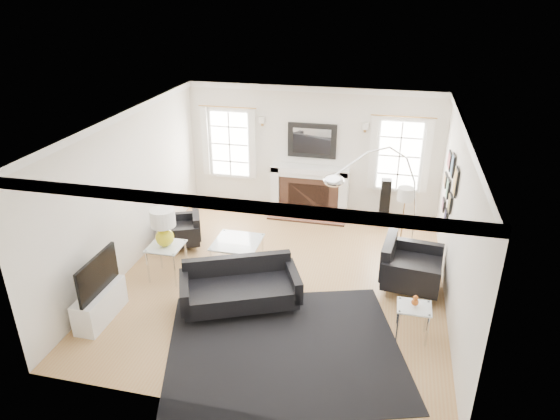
% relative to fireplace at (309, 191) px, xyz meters
% --- Properties ---
extents(floor, '(6.00, 6.00, 0.00)m').
position_rel_fireplace_xyz_m(floor, '(0.00, -2.79, -0.54)').
color(floor, '#AD7A48').
rests_on(floor, ground).
extents(back_wall, '(5.50, 0.04, 2.80)m').
position_rel_fireplace_xyz_m(back_wall, '(0.00, 0.21, 0.86)').
color(back_wall, silver).
rests_on(back_wall, floor).
extents(front_wall, '(5.50, 0.04, 2.80)m').
position_rel_fireplace_xyz_m(front_wall, '(0.00, -5.79, 0.86)').
color(front_wall, silver).
rests_on(front_wall, floor).
extents(left_wall, '(0.04, 6.00, 2.80)m').
position_rel_fireplace_xyz_m(left_wall, '(-2.75, -2.79, 0.86)').
color(left_wall, silver).
rests_on(left_wall, floor).
extents(right_wall, '(0.04, 6.00, 2.80)m').
position_rel_fireplace_xyz_m(right_wall, '(2.75, -2.79, 0.86)').
color(right_wall, silver).
rests_on(right_wall, floor).
extents(ceiling, '(5.50, 6.00, 0.02)m').
position_rel_fireplace_xyz_m(ceiling, '(0.00, -2.79, 2.26)').
color(ceiling, white).
rests_on(ceiling, back_wall).
extents(crown_molding, '(5.50, 6.00, 0.12)m').
position_rel_fireplace_xyz_m(crown_molding, '(0.00, -2.79, 2.20)').
color(crown_molding, white).
rests_on(crown_molding, back_wall).
extents(fireplace, '(1.70, 0.69, 1.11)m').
position_rel_fireplace_xyz_m(fireplace, '(0.00, 0.00, 0.00)').
color(fireplace, white).
rests_on(fireplace, floor).
extents(mantel_mirror, '(1.05, 0.07, 0.75)m').
position_rel_fireplace_xyz_m(mantel_mirror, '(0.00, 0.16, 1.11)').
color(mantel_mirror, black).
rests_on(mantel_mirror, back_wall).
extents(window_left, '(1.24, 0.15, 1.62)m').
position_rel_fireplace_xyz_m(window_left, '(-1.85, 0.16, 0.92)').
color(window_left, white).
rests_on(window_left, back_wall).
extents(window_right, '(1.24, 0.15, 1.62)m').
position_rel_fireplace_xyz_m(window_right, '(1.85, 0.16, 0.92)').
color(window_right, white).
rests_on(window_right, back_wall).
extents(gallery_wall, '(0.04, 1.73, 1.29)m').
position_rel_fireplace_xyz_m(gallery_wall, '(2.72, -1.50, 0.99)').
color(gallery_wall, black).
rests_on(gallery_wall, right_wall).
extents(tv_unit, '(0.35, 1.00, 1.09)m').
position_rel_fireplace_xyz_m(tv_unit, '(-2.44, -4.49, -0.21)').
color(tv_unit, white).
rests_on(tv_unit, floor).
extents(area_rug, '(3.94, 3.59, 0.01)m').
position_rel_fireplace_xyz_m(area_rug, '(0.45, -4.54, -0.54)').
color(area_rug, black).
rests_on(area_rug, floor).
extents(sofa, '(2.03, 1.51, 0.61)m').
position_rel_fireplace_xyz_m(sofa, '(-0.47, -3.67, -0.21)').
color(sofa, black).
rests_on(sofa, floor).
extents(armchair_left, '(1.01, 1.06, 0.57)m').
position_rel_fireplace_xyz_m(armchair_left, '(-2.15, -2.00, -0.23)').
color(armchair_left, black).
rests_on(armchair_left, floor).
extents(armchair_right, '(1.06, 1.15, 0.71)m').
position_rel_fireplace_xyz_m(armchair_right, '(2.13, -2.55, -0.15)').
color(armchair_right, black).
rests_on(armchair_right, floor).
extents(coffee_table, '(0.85, 0.85, 0.38)m').
position_rel_fireplace_xyz_m(coffee_table, '(-0.95, -2.29, -0.20)').
color(coffee_table, silver).
rests_on(coffee_table, floor).
extents(side_table_left, '(0.57, 0.57, 0.63)m').
position_rel_fireplace_xyz_m(side_table_left, '(-1.95, -3.15, -0.03)').
color(side_table_left, silver).
rests_on(side_table_left, floor).
extents(nesting_table, '(0.48, 0.41, 0.53)m').
position_rel_fireplace_xyz_m(nesting_table, '(2.20, -3.86, -0.12)').
color(nesting_table, silver).
rests_on(nesting_table, floor).
extents(gourd_lamp, '(0.42, 0.42, 0.68)m').
position_rel_fireplace_xyz_m(gourd_lamp, '(-1.95, -3.15, 0.47)').
color(gourd_lamp, yellow).
rests_on(gourd_lamp, side_table_left).
extents(orange_vase, '(0.10, 0.10, 0.17)m').
position_rel_fireplace_xyz_m(orange_vase, '(2.20, -3.86, 0.08)').
color(orange_vase, '#B45217').
rests_on(orange_vase, nesting_table).
extents(arc_floor_lamp, '(1.67, 1.55, 2.36)m').
position_rel_fireplace_xyz_m(arc_floor_lamp, '(1.51, -2.04, 0.74)').
color(arc_floor_lamp, white).
rests_on(arc_floor_lamp, floor).
extents(stick_floor_lamp, '(0.29, 0.29, 1.42)m').
position_rel_fireplace_xyz_m(stick_floor_lamp, '(1.99, -1.55, 0.69)').
color(stick_floor_lamp, '#B5803E').
rests_on(stick_floor_lamp, floor).
extents(speaker_tower, '(0.22, 0.22, 1.02)m').
position_rel_fireplace_xyz_m(speaker_tower, '(1.64, -0.14, -0.03)').
color(speaker_tower, black).
rests_on(speaker_tower, floor).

